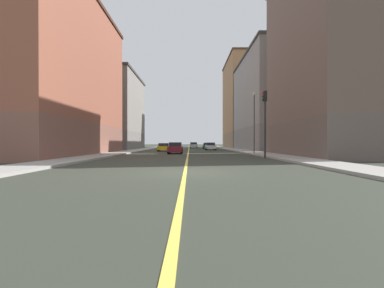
% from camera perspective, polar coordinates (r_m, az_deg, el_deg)
% --- Properties ---
extents(ground_plane, '(400.00, 400.00, 0.00)m').
position_cam_1_polar(ground_plane, '(13.55, -1.34, -5.46)').
color(ground_plane, '#32372C').
rests_on(ground_plane, ground).
extents(sidewalk_left, '(2.79, 168.00, 0.15)m').
position_cam_1_polar(sidewalk_left, '(63.03, 7.08, -0.86)').
color(sidewalk_left, '#9E9B93').
rests_on(sidewalk_left, ground).
extents(sidewalk_right, '(2.79, 168.00, 0.15)m').
position_cam_1_polar(sidewalk_right, '(63.09, -8.26, -0.86)').
color(sidewalk_right, '#9E9B93').
rests_on(sidewalk_right, ground).
extents(lane_center_stripe, '(0.16, 154.00, 0.01)m').
position_cam_1_polar(lane_center_stripe, '(62.50, -0.60, -0.93)').
color(lane_center_stripe, '#E5D14C').
rests_on(lane_center_stripe, ground).
extents(building_left_near, '(9.70, 16.88, 19.59)m').
position_cam_1_polar(building_left_near, '(33.50, 25.78, 14.87)').
color(building_left_near, brown).
rests_on(building_left_near, ground).
extents(building_left_mid, '(9.70, 24.44, 16.75)m').
position_cam_1_polar(building_left_mid, '(55.57, 14.64, 7.56)').
color(building_left_mid, slate).
rests_on(building_left_mid, ground).
extents(building_left_far, '(9.70, 21.12, 22.58)m').
position_cam_1_polar(building_left_far, '(79.18, 10.09, 7.52)').
color(building_left_far, '#8F6B4F').
rests_on(building_left_far, ground).
extents(building_right_corner, '(9.70, 24.79, 17.03)m').
position_cam_1_polar(building_right_corner, '(36.07, -25.04, 11.74)').
color(building_right_corner, brown).
rests_on(building_right_corner, ground).
extents(building_right_midblock, '(9.70, 18.57, 14.20)m').
position_cam_1_polar(building_right_midblock, '(59.24, -14.86, 5.87)').
color(building_right_midblock, slate).
rests_on(building_right_midblock, ground).
extents(traffic_light_left_near, '(0.40, 0.32, 5.75)m').
position_cam_1_polar(traffic_light_left_near, '(26.33, 13.70, 5.47)').
color(traffic_light_left_near, '#2D2D2D').
rests_on(traffic_light_left_near, ground).
extents(street_lamp_left_near, '(0.36, 0.36, 6.97)m').
position_cam_1_polar(street_lamp_left_near, '(35.33, 11.75, 5.22)').
color(street_lamp_left_near, '#4C4C51').
rests_on(street_lamp_left_near, ground).
extents(car_white, '(1.86, 4.29, 1.34)m').
position_cam_1_polar(car_white, '(53.82, 3.53, -0.45)').
color(car_white, white).
rests_on(car_white, ground).
extents(car_yellow, '(1.88, 4.31, 1.24)m').
position_cam_1_polar(car_yellow, '(46.32, -5.38, -0.61)').
color(car_yellow, gold).
rests_on(car_yellow, ground).
extents(car_maroon, '(1.77, 4.22, 1.37)m').
position_cam_1_polar(car_maroon, '(36.63, -3.17, -0.78)').
color(car_maroon, maroon).
rests_on(car_maroon, ground).
extents(car_green, '(1.95, 4.50, 1.27)m').
position_cam_1_polar(car_green, '(65.12, 2.89, -0.33)').
color(car_green, '#1E6B38').
rests_on(car_green, ground).
extents(car_silver, '(1.89, 4.58, 1.38)m').
position_cam_1_polar(car_silver, '(69.53, 0.28, -0.25)').
color(car_silver, silver).
rests_on(car_silver, ground).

